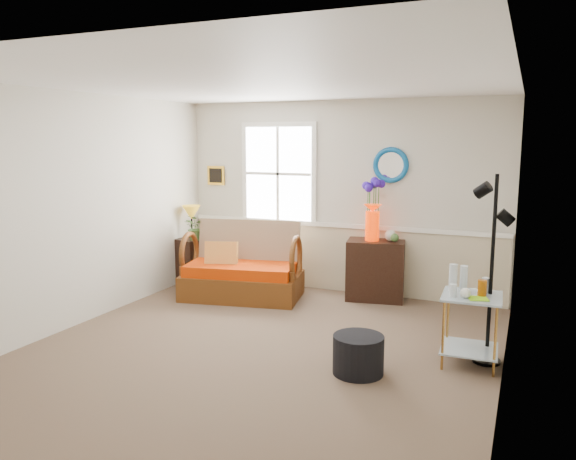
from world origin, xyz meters
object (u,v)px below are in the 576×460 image
at_px(side_table, 470,330).
at_px(floor_lamp, 492,271).
at_px(lamp_stand, 192,261).
at_px(ottoman, 358,355).
at_px(cabinet, 376,270).
at_px(loveseat, 242,261).

relative_size(side_table, floor_lamp, 0.37).
height_order(lamp_stand, side_table, lamp_stand).
bearing_deg(ottoman, lamp_stand, 145.88).
relative_size(cabinet, side_table, 1.18).
relative_size(loveseat, ottoman, 3.33).
xyz_separation_m(side_table, ottoman, (-0.89, -0.61, -0.16)).
distance_m(side_table, ottoman, 1.09).
xyz_separation_m(lamp_stand, side_table, (4.00, -1.49, -0.00)).
bearing_deg(side_table, loveseat, 158.95).
distance_m(lamp_stand, side_table, 4.27).
xyz_separation_m(loveseat, cabinet, (1.64, 0.62, -0.10)).
distance_m(loveseat, lamp_stand, 1.07).
bearing_deg(lamp_stand, floor_lamp, -18.39).
bearing_deg(side_table, ottoman, -145.52).
height_order(side_table, floor_lamp, floor_lamp).
distance_m(loveseat, floor_lamp, 3.34).
bearing_deg(loveseat, lamp_stand, 150.10).
height_order(lamp_stand, ottoman, lamp_stand).
distance_m(loveseat, cabinet, 1.76).
bearing_deg(floor_lamp, ottoman, -125.45).
bearing_deg(side_table, cabinet, 127.44).
bearing_deg(cabinet, loveseat, -169.36).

